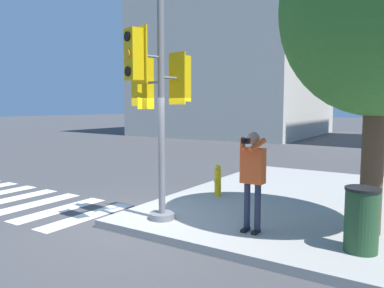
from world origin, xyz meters
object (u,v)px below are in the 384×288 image
object	(u,v)px
person_photographer	(253,172)
fire_hydrant	(218,181)
traffic_signal_pole	(156,92)
street_tree	(380,9)
trash_bin	(362,220)

from	to	relation	value
person_photographer	fire_hydrant	size ratio (longest dim) A/B	2.26
traffic_signal_pole	street_tree	xyz separation A→B (m)	(3.67, 1.25, 1.31)
traffic_signal_pole	trash_bin	xyz separation A→B (m)	(3.68, 0.28, -1.97)
traffic_signal_pole	street_tree	bearing A→B (deg)	18.84
traffic_signal_pole	street_tree	world-z (taller)	street_tree
street_tree	trash_bin	world-z (taller)	street_tree
person_photographer	trash_bin	distance (m)	1.84
traffic_signal_pole	fire_hydrant	xyz separation A→B (m)	(0.16, 2.19, -2.08)
person_photographer	street_tree	bearing A→B (deg)	30.32
fire_hydrant	trash_bin	size ratio (longest dim) A/B	0.79
person_photographer	trash_bin	bearing A→B (deg)	1.68
trash_bin	traffic_signal_pole	bearing A→B (deg)	-175.60
fire_hydrant	person_photographer	bearing A→B (deg)	-48.08
trash_bin	fire_hydrant	bearing A→B (deg)	151.47
street_tree	fire_hydrant	world-z (taller)	street_tree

